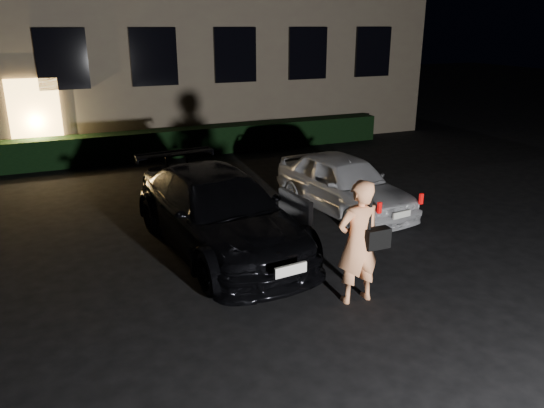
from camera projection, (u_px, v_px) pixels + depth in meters
name	position (u px, v px, depth m)	size (l,w,h in m)	color
ground	(326.00, 321.00, 7.41)	(80.00, 80.00, 0.00)	black
hedge	(163.00, 144.00, 16.40)	(15.00, 0.70, 0.85)	black
sedan	(219.00, 212.00, 9.62)	(2.49, 5.11, 1.42)	black
hatch	(344.00, 183.00, 11.60)	(1.93, 3.89, 1.28)	silver
man	(359.00, 242.00, 7.68)	(0.78, 0.46, 1.89)	#F99D66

